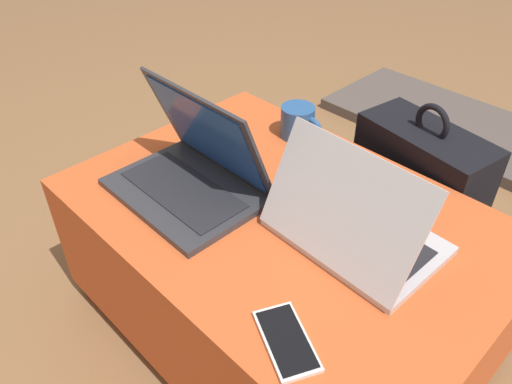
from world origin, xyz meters
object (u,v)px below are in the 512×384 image
backpack (415,201)px  coffee_mug (299,122)px  laptop_near (193,171)px  laptop_far (352,226)px  cell_phone (286,340)px

backpack → coffee_mug: bearing=45.7°
laptop_near → coffee_mug: (0.01, 0.35, -0.01)m
laptop_far → coffee_mug: bearing=-32.3°
backpack → laptop_far: bearing=109.2°
backpack → coffee_mug: size_ratio=4.15×
cell_phone → coffee_mug: bearing=-114.2°
laptop_far → backpack: laptop_far is taller
cell_phone → backpack: 0.75m
cell_phone → backpack: (-0.15, 0.71, -0.19)m
laptop_near → cell_phone: (0.43, -0.15, -0.05)m
laptop_far → coffee_mug: size_ratio=2.67×
laptop_far → cell_phone: bearing=107.0°
laptop_far → backpack: bearing=-78.5°
coffee_mug → backpack: bearing=36.2°
backpack → cell_phone: bearing=111.3°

